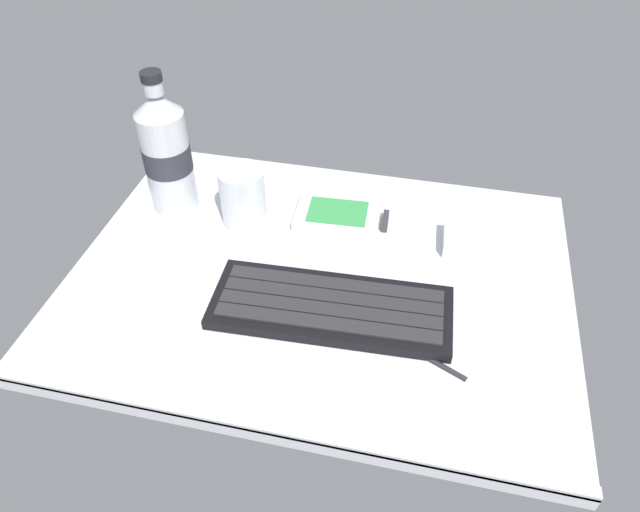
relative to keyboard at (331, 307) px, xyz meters
The scene contains 7 objects.
ground_plane 6.97cm from the keyboard, 114.50° to the left, with size 64.00×48.00×2.80cm.
keyboard is the anchor object (origin of this frame).
handheld_device 18.00cm from the keyboard, 96.81° to the left, with size 13.09×8.23×1.50cm.
juice_cup 21.74cm from the keyboard, 136.74° to the left, with size 6.40×6.40×8.50cm.
water_bottle 32.42cm from the keyboard, 148.97° to the left, with size 6.73×6.73×20.80cm.
charger_block 22.34cm from the keyboard, 44.79° to the left, with size 7.00×5.60×2.40cm, color silver.
stylus_pen 13.06cm from the keyboard, 20.80° to the right, with size 0.70×0.70×9.50cm, color #26262B.
Camera 1 is at (12.15, -54.26, 53.15)cm, focal length 33.12 mm.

